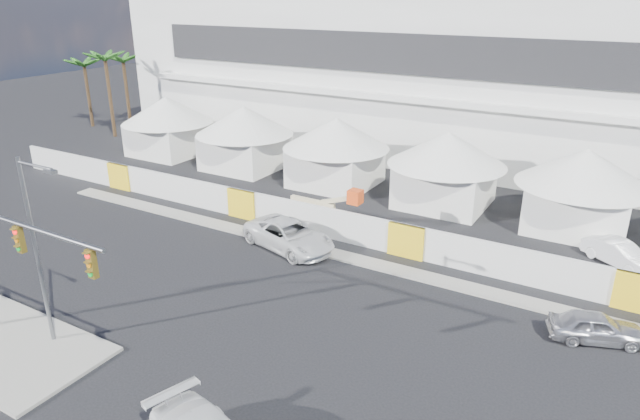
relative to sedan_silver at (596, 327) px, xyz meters
The scene contains 11 objects.
ground 19.77m from the sedan_silver, 147.15° to the right, with size 160.00×160.00×0.00m, color black.
median_island 26.44m from the sedan_silver, 148.74° to the right, with size 10.00×5.00×0.15m, color gray.
stadium 32.97m from the sedan_silver, 104.38° to the left, with size 80.00×24.80×21.98m.
tent_row 21.02m from the sedan_silver, 140.48° to the left, with size 53.40×8.40×5.40m.
hoarding_fence 11.26m from the sedan_silver, 160.36° to the left, with size 70.00×0.25×2.00m, color silver.
palm_cluster 53.83m from the sedan_silver, 159.43° to the left, with size 10.60×10.60×8.55m.
sedan_silver is the anchor object (origin of this frame).
pickup_curb 17.16m from the sedan_silver, behind, with size 6.10×2.81×1.69m, color silver.
lot_car_a 8.85m from the sedan_silver, 88.28° to the left, with size 4.23×1.48×1.40m, color white.
streetlight_median 24.35m from the sedan_silver, 149.05° to the right, with size 2.32×0.23×8.40m.
boom_lift 18.73m from the sedan_silver, 164.97° to the left, with size 6.21×1.52×3.15m.
Camera 1 is at (17.00, -14.18, 14.71)m, focal length 32.00 mm.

